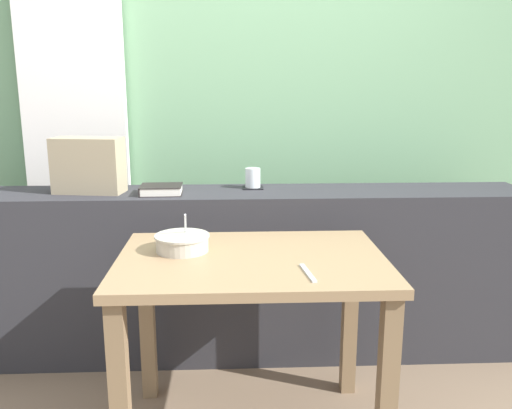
{
  "coord_description": "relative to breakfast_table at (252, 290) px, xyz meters",
  "views": [
    {
      "loc": [
        -0.03,
        -1.98,
        1.35
      ],
      "look_at": [
        0.07,
        0.35,
        0.81
      ],
      "focal_mm": 37.76,
      "sensor_mm": 36.0,
      "label": 1
    }
  ],
  "objects": [
    {
      "name": "throw_pillow",
      "position": [
        -0.74,
        0.68,
        0.37
      ],
      "size": [
        0.34,
        0.19,
        0.26
      ],
      "primitive_type": "cube",
      "rotation": [
        0.0,
        0.0,
        -0.15
      ],
      "color": "tan",
      "rests_on": "dark_console_ledge"
    },
    {
      "name": "closed_book",
      "position": [
        -0.4,
        0.63,
        0.26
      ],
      "size": [
        0.2,
        0.16,
        0.04
      ],
      "color": "black",
      "rests_on": "dark_console_ledge"
    },
    {
      "name": "dark_console_ledge",
      "position": [
        -0.04,
        0.68,
        -0.18
      ],
      "size": [
        2.8,
        0.37,
        0.83
      ],
      "primitive_type": "cube",
      "color": "#2D2D33",
      "rests_on": "ground"
    },
    {
      "name": "breakfast_table",
      "position": [
        0.0,
        0.0,
        0.0
      ],
      "size": [
        0.97,
        0.68,
        0.73
      ],
      "color": "#826849",
      "rests_on": "ground"
    },
    {
      "name": "soup_bowl",
      "position": [
        -0.26,
        0.09,
        0.16
      ],
      "size": [
        0.21,
        0.21,
        0.15
      ],
      "color": "#BCB7A8",
      "rests_on": "breakfast_table"
    },
    {
      "name": "juice_glass",
      "position": [
        0.03,
        0.75,
        0.28
      ],
      "size": [
        0.07,
        0.07,
        0.09
      ],
      "color": "white",
      "rests_on": "coaster_square"
    },
    {
      "name": "outdoor_backdrop",
      "position": [
        -0.04,
        1.26,
        0.8
      ],
      "size": [
        4.8,
        0.08,
        2.8
      ],
      "primitive_type": "cube",
      "color": "#7AAD7F",
      "rests_on": "ground"
    },
    {
      "name": "coaster_square",
      "position": [
        0.03,
        0.75,
        0.24
      ],
      "size": [
        0.1,
        0.1,
        0.0
      ],
      "primitive_type": "cube",
      "color": "black",
      "rests_on": "dark_console_ledge"
    },
    {
      "name": "curtain_left_panel",
      "position": [
        -0.93,
        1.16,
        0.65
      ],
      "size": [
        0.56,
        0.06,
        2.5
      ],
      "primitive_type": "cube",
      "color": "white",
      "rests_on": "ground"
    },
    {
      "name": "fork_utensil",
      "position": [
        0.18,
        -0.18,
        0.13
      ],
      "size": [
        0.04,
        0.17,
        0.01
      ],
      "primitive_type": "cube",
      "rotation": [
        0.0,
        0.0,
        0.13
      ],
      "color": "silver",
      "rests_on": "breakfast_table"
    }
  ]
}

